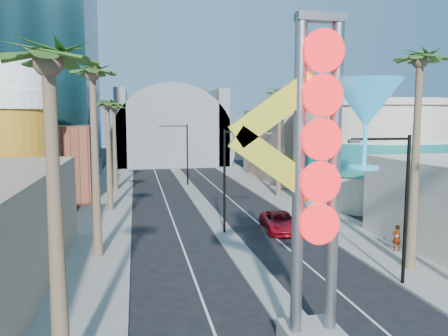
% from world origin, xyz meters
% --- Properties ---
extents(sidewalk_west, '(5.00, 100.00, 0.15)m').
position_xyz_m(sidewalk_west, '(-9.50, 35.00, 0.07)').
color(sidewalk_west, gray).
rests_on(sidewalk_west, ground).
extents(sidewalk_east, '(5.00, 100.00, 0.15)m').
position_xyz_m(sidewalk_east, '(9.50, 35.00, 0.07)').
color(sidewalk_east, gray).
rests_on(sidewalk_east, ground).
extents(median, '(1.60, 84.00, 0.15)m').
position_xyz_m(median, '(0.00, 38.00, 0.07)').
color(median, gray).
rests_on(median, ground).
extents(brick_filler_west, '(10.00, 10.00, 8.00)m').
position_xyz_m(brick_filler_west, '(-16.00, 38.00, 4.00)').
color(brick_filler_west, brown).
rests_on(brick_filler_west, ground).
extents(filler_east, '(10.00, 20.00, 10.00)m').
position_xyz_m(filler_east, '(16.00, 48.00, 5.00)').
color(filler_east, tan).
rests_on(filler_east, ground).
extents(beer_mug, '(7.00, 7.00, 14.50)m').
position_xyz_m(beer_mug, '(-17.00, 30.00, 7.84)').
color(beer_mug, '#AA7116').
rests_on(beer_mug, ground).
extents(turquoise_building, '(16.60, 16.60, 10.60)m').
position_xyz_m(turquoise_building, '(18.00, 30.00, 5.25)').
color(turquoise_building, beige).
rests_on(turquoise_building, ground).
extents(canopy, '(22.00, 16.00, 22.00)m').
position_xyz_m(canopy, '(0.00, 72.00, 4.31)').
color(canopy, slate).
rests_on(canopy, ground).
extents(neon_sign, '(6.53, 2.60, 12.55)m').
position_xyz_m(neon_sign, '(0.82, 2.96, 7.31)').
color(neon_sign, gray).
rests_on(neon_sign, ground).
extents(streetlight_0, '(3.79, 0.25, 8.00)m').
position_xyz_m(streetlight_0, '(0.55, 20.00, 4.88)').
color(streetlight_0, black).
rests_on(streetlight_0, ground).
extents(streetlight_1, '(3.79, 0.25, 8.00)m').
position_xyz_m(streetlight_1, '(-0.55, 44.00, 4.88)').
color(streetlight_1, black).
rests_on(streetlight_1, ground).
extents(streetlight_2, '(3.45, 0.25, 8.00)m').
position_xyz_m(streetlight_2, '(6.72, 8.00, 4.83)').
color(streetlight_2, black).
rests_on(streetlight_2, ground).
extents(palm_0, '(2.40, 2.40, 11.70)m').
position_xyz_m(palm_0, '(-9.00, 2.00, 9.93)').
color(palm_0, brown).
rests_on(palm_0, ground).
extents(palm_1, '(2.40, 2.40, 12.70)m').
position_xyz_m(palm_1, '(-9.00, 16.00, 10.82)').
color(palm_1, brown).
rests_on(palm_1, ground).
extents(palm_2, '(2.40, 2.40, 11.20)m').
position_xyz_m(palm_2, '(-9.00, 30.00, 9.48)').
color(palm_2, brown).
rests_on(palm_2, ground).
extents(palm_3, '(2.40, 2.40, 11.20)m').
position_xyz_m(palm_3, '(-9.00, 42.00, 9.48)').
color(palm_3, brown).
rests_on(palm_3, ground).
extents(palm_5, '(2.40, 2.40, 13.20)m').
position_xyz_m(palm_5, '(9.00, 10.00, 11.27)').
color(palm_5, brown).
rests_on(palm_5, ground).
extents(palm_6, '(2.40, 2.40, 11.70)m').
position_xyz_m(palm_6, '(9.00, 22.00, 9.93)').
color(palm_6, brown).
rests_on(palm_6, ground).
extents(palm_7, '(2.40, 2.40, 12.70)m').
position_xyz_m(palm_7, '(9.00, 34.00, 10.82)').
color(palm_7, brown).
rests_on(palm_7, ground).
extents(red_pickup, '(2.97, 5.60, 1.50)m').
position_xyz_m(red_pickup, '(4.46, 19.91, 0.75)').
color(red_pickup, '#A60C1C').
rests_on(red_pickup, ground).
extents(pedestrian_a, '(0.65, 0.44, 1.75)m').
position_xyz_m(pedestrian_a, '(10.13, 13.12, 1.03)').
color(pedestrian_a, gray).
rests_on(pedestrian_a, sidewalk_east).
extents(pedestrian_b, '(0.85, 0.69, 1.67)m').
position_xyz_m(pedestrian_b, '(11.16, 15.88, 0.98)').
color(pedestrian_b, gray).
rests_on(pedestrian_b, sidewalk_east).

